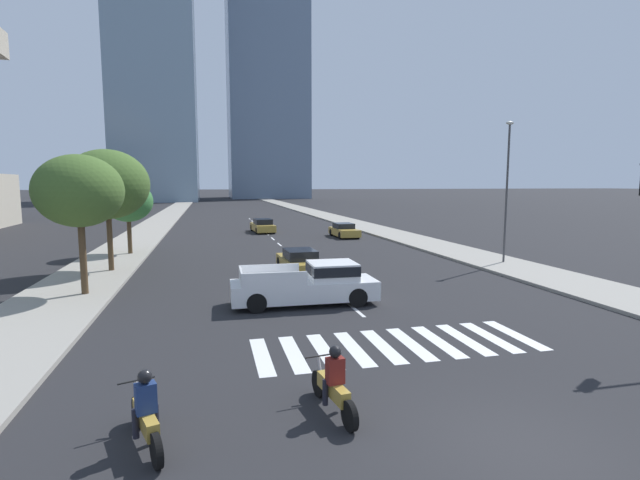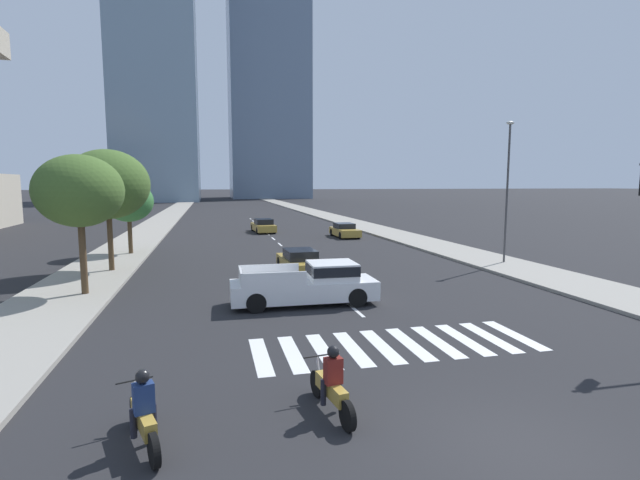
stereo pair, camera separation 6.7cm
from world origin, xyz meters
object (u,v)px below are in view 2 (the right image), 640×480
street_lamp_east (508,182)px  street_tree_third (128,202)px  motorcycle_lead (144,415)px  street_tree_second (107,185)px  motorcycle_trailing (332,386)px  sedan_gold_2 (263,226)px  sedan_gold_0 (345,231)px  sedan_gold_1 (300,262)px  street_tree_nearest (79,191)px  pickup_truck (311,284)px

street_lamp_east → street_tree_third: size_ratio=1.70×
motorcycle_lead → street_lamp_east: (18.34, 15.77, 4.30)m
street_tree_second → street_tree_third: (-0.00, 6.34, -1.14)m
motorcycle_trailing → sedan_gold_2: motorcycle_trailing is taller
motorcycle_trailing → street_lamp_east: size_ratio=0.27×
motorcycle_trailing → street_tree_second: street_tree_second is taller
motorcycle_lead → sedan_gold_0: 34.52m
sedan_gold_1 → street_tree_third: street_tree_third is taller
street_tree_nearest → motorcycle_trailing: bearing=-57.9°
motorcycle_trailing → pickup_truck: bearing=-18.0°
sedan_gold_0 → street_tree_third: street_tree_third is taller
sedan_gold_0 → sedan_gold_1: 17.39m
sedan_gold_1 → street_tree_third: (-9.96, 8.56, 3.04)m
sedan_gold_0 → sedan_gold_2: (-6.73, 5.91, 0.03)m
motorcycle_trailing → sedan_gold_2: (2.70, 37.43, 0.03)m
pickup_truck → street_tree_third: bearing=121.8°
pickup_truck → street_tree_second: street_tree_second is taller
pickup_truck → street_lamp_east: 15.25m
sedan_gold_0 → sedan_gold_1: bearing=-25.3°
motorcycle_trailing → street_tree_nearest: 14.99m
motorcycle_lead → street_tree_second: size_ratio=0.33×
street_lamp_east → pickup_truck: bearing=-154.0°
motorcycle_trailing → sedan_gold_1: 15.83m
sedan_gold_1 → street_tree_nearest: 11.23m
motorcycle_trailing → sedan_gold_1: motorcycle_trailing is taller
sedan_gold_0 → street_tree_nearest: street_tree_nearest is taller
sedan_gold_2 → pickup_truck: bearing=173.6°
street_tree_nearest → street_tree_third: bearing=90.0°
pickup_truck → street_tree_third: (-9.15, 15.33, 2.81)m
sedan_gold_0 → street_lamp_east: bearing=16.9°
street_lamp_east → street_tree_third: 24.08m
pickup_truck → sedan_gold_2: 28.56m
pickup_truck → motorcycle_trailing: bearing=-98.3°
street_tree_third → sedan_gold_0: bearing=23.1°
street_tree_second → street_tree_third: bearing=90.0°
sedan_gold_1 → street_lamp_east: size_ratio=0.56×
sedan_gold_1 → sedan_gold_2: size_ratio=0.97×
street_tree_nearest → street_tree_third: size_ratio=1.21×
street_lamp_east → street_tree_nearest: bearing=-172.1°
sedan_gold_1 → motorcycle_lead: bearing=157.7°
motorcycle_lead → pickup_truck: size_ratio=0.37×
motorcycle_trailing → sedan_gold_0: 32.89m
street_lamp_east → street_tree_third: street_lamp_east is taller
street_lamp_east → motorcycle_lead: bearing=-139.3°
motorcycle_lead → street_tree_second: bearing=-6.2°
pickup_truck → street_lamp_east: bearing=27.0°
pickup_truck → street_lamp_east: size_ratio=0.70×
motorcycle_trailing → street_tree_nearest: street_tree_nearest is taller
sedan_gold_0 → sedan_gold_2: size_ratio=0.90×
sedan_gold_2 → street_tree_second: size_ratio=0.74×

